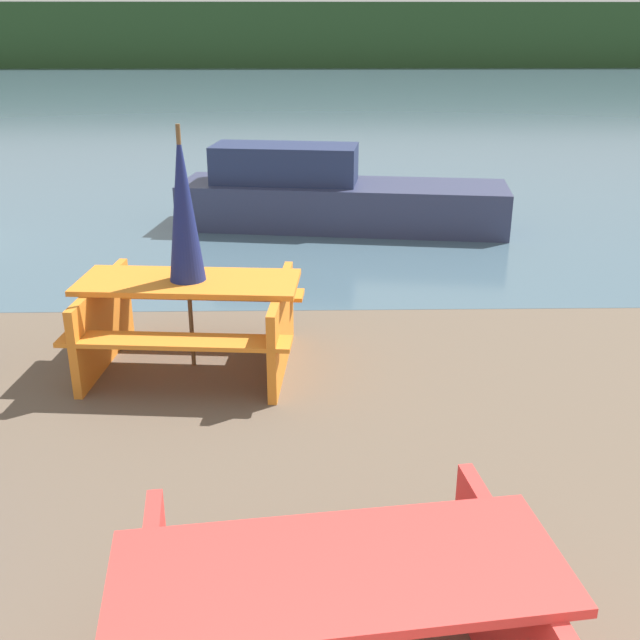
{
  "coord_description": "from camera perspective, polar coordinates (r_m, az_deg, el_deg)",
  "views": [
    {
      "loc": [
        -0.09,
        -0.13,
        2.72
      ],
      "look_at": [
        0.01,
        4.58,
        0.85
      ],
      "focal_mm": 42.0,
      "sensor_mm": 36.0,
      "label": 1
    }
  ],
  "objects": [
    {
      "name": "far_treeline",
      "position": [
        52.12,
        -1.22,
        20.87
      ],
      "size": [
        80.0,
        1.6,
        4.0
      ],
      "color": "#284723",
      "rests_on": "water"
    },
    {
      "name": "umbrella_navy",
      "position": [
        6.07,
        -10.38,
        8.51
      ],
      "size": [
        0.29,
        0.29,
        2.01
      ],
      "color": "brown",
      "rests_on": "ground_plane"
    },
    {
      "name": "water",
      "position": [
        32.23,
        -1.12,
        16.81
      ],
      "size": [
        60.0,
        50.0,
        0.0
      ],
      "color": "#425B6B",
      "rests_on": "ground_plane"
    },
    {
      "name": "picnic_table_red",
      "position": [
        3.22,
        1.41,
        -22.6
      ],
      "size": [
        1.91,
        1.59,
        0.79
      ],
      "rotation": [
        0.0,
        0.0,
        0.12
      ],
      "color": "red",
      "rests_on": "ground_plane"
    },
    {
      "name": "boat",
      "position": [
        10.76,
        0.85,
        9.37
      ],
      "size": [
        4.7,
        1.85,
        1.14
      ],
      "rotation": [
        0.0,
        0.0,
        -0.14
      ],
      "color": "#333856",
      "rests_on": "water"
    },
    {
      "name": "picnic_table_orange",
      "position": [
        6.33,
        -9.84,
        0.48
      ],
      "size": [
        1.91,
        1.52,
        0.77
      ],
      "rotation": [
        0.0,
        0.0,
        -0.08
      ],
      "color": "orange",
      "rests_on": "ground_plane"
    }
  ]
}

